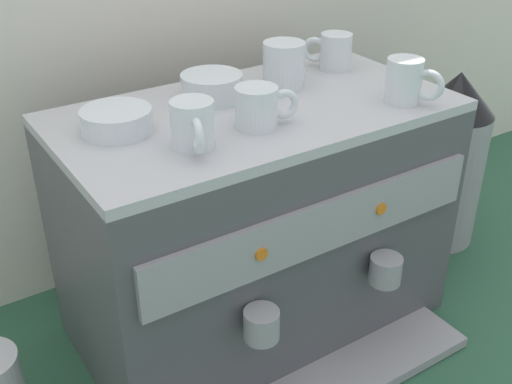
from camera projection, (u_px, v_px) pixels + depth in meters
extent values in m
plane|color=#28563D|center=(256.00, 316.00, 1.28)|extent=(4.00, 4.00, 0.00)
cube|color=silver|center=(167.00, 33.00, 1.27)|extent=(2.80, 0.03, 1.00)
cube|color=#4C4C51|center=(256.00, 226.00, 1.17)|extent=(0.67, 0.36, 0.43)
cube|color=#B7B7BC|center=(256.00, 112.00, 1.06)|extent=(0.67, 0.36, 0.02)
cube|color=#939399|center=(322.00, 228.00, 0.99)|extent=(0.62, 0.01, 0.09)
cylinder|color=orange|center=(261.00, 254.00, 0.93)|extent=(0.02, 0.01, 0.02)
cylinder|color=orange|center=(381.00, 209.00, 1.04)|extent=(0.02, 0.01, 0.02)
cylinder|color=#939399|center=(262.00, 325.00, 0.97)|extent=(0.06, 0.06, 0.05)
cylinder|color=#939399|center=(385.00, 270.00, 1.09)|extent=(0.06, 0.06, 0.05)
cylinder|color=silver|center=(192.00, 124.00, 0.91)|extent=(0.06, 0.06, 0.07)
torus|color=silver|center=(198.00, 136.00, 0.87)|extent=(0.03, 0.05, 0.05)
cylinder|color=silver|center=(256.00, 107.00, 0.97)|extent=(0.07, 0.07, 0.06)
torus|color=silver|center=(284.00, 104.00, 0.98)|extent=(0.05, 0.02, 0.05)
cylinder|color=silver|center=(336.00, 51.00, 1.21)|extent=(0.06, 0.06, 0.07)
torus|color=silver|center=(315.00, 50.00, 1.23)|extent=(0.04, 0.04, 0.05)
cylinder|color=silver|center=(284.00, 65.00, 1.12)|extent=(0.07, 0.07, 0.08)
torus|color=silver|center=(292.00, 56.00, 1.17)|extent=(0.05, 0.05, 0.06)
cylinder|color=silver|center=(404.00, 81.00, 1.06)|extent=(0.06, 0.06, 0.08)
torus|color=silver|center=(429.00, 85.00, 1.04)|extent=(0.03, 0.05, 0.05)
cylinder|color=silver|center=(212.00, 87.00, 1.08)|extent=(0.11, 0.11, 0.04)
cylinder|color=silver|center=(212.00, 96.00, 1.09)|extent=(0.06, 0.06, 0.01)
cylinder|color=silver|center=(117.00, 121.00, 0.96)|extent=(0.11, 0.11, 0.04)
cylinder|color=silver|center=(118.00, 129.00, 0.97)|extent=(0.06, 0.06, 0.01)
cylinder|color=#939399|center=(444.00, 177.00, 1.46)|extent=(0.17, 0.17, 0.32)
cone|color=black|center=(458.00, 93.00, 1.36)|extent=(0.17, 0.17, 0.09)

